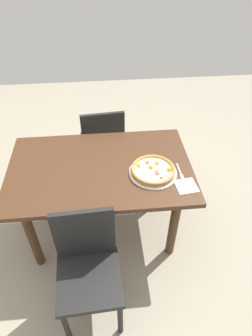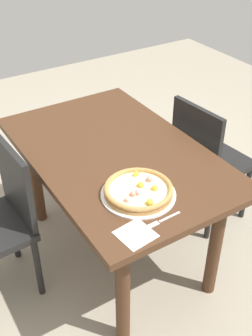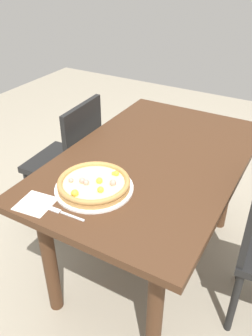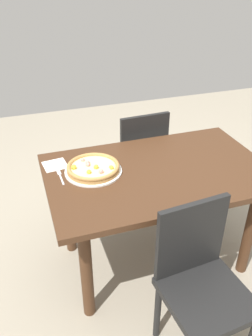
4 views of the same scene
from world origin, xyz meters
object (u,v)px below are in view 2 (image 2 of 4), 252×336
object	(u,v)px
pizza	(139,190)
chair_near	(206,159)
plate	(138,194)
napkin	(136,234)
fork	(162,221)
dining_table	(116,168)

from	to	relation	value
pizza	chair_near	bearing A→B (deg)	-64.97
plate	napkin	distance (m)	0.26
chair_near	napkin	bearing A→B (deg)	-63.29
pizza	fork	bearing A→B (deg)	176.49
plate	napkin	xyz separation A→B (m)	(-0.21, 0.15, -0.00)
dining_table	napkin	bearing A→B (deg)	156.60
dining_table	plate	size ratio (longest dim) A/B	3.93
dining_table	pizza	xyz separation A→B (m)	(-0.38, 0.10, 0.14)
dining_table	napkin	world-z (taller)	napkin
plate	pizza	size ratio (longest dim) A/B	1.09
napkin	dining_table	bearing A→B (deg)	-23.40
pizza	fork	distance (m)	0.20
chair_near	plate	bearing A→B (deg)	-70.10
dining_table	napkin	distance (m)	0.65
napkin	plate	bearing A→B (deg)	-35.82
plate	napkin	world-z (taller)	plate
chair_near	pizza	xyz separation A→B (m)	(-0.35, 0.74, 0.29)
dining_table	napkin	xyz separation A→B (m)	(-0.58, 0.25, 0.11)
chair_near	plate	distance (m)	0.86
dining_table	plate	bearing A→B (deg)	164.67
pizza	fork	world-z (taller)	pizza
chair_near	dining_table	bearing A→B (deg)	-97.87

